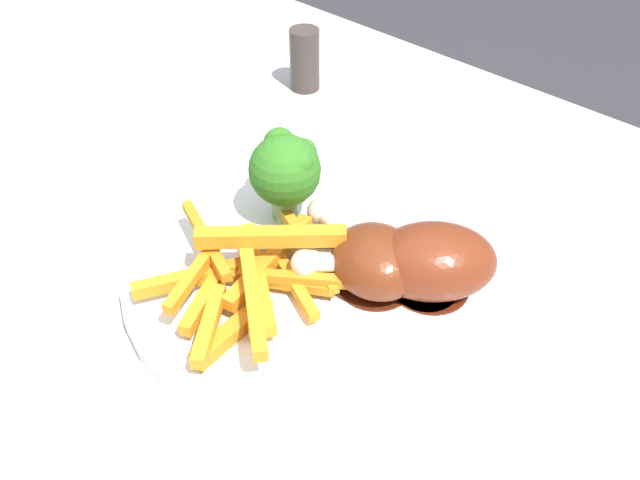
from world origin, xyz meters
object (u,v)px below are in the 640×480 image
object	(u,v)px
broccoli_floret_middle	(283,167)
carrot_fries_pile	(255,274)
chicken_drumstick_extra	(420,266)
dining_table	(229,369)
broccoli_floret_front	(280,176)
chicken_drumstick_far	(373,258)
dinner_plate	(320,267)
chicken_drumstick_near	(428,261)
pepper_shaker	(305,60)

from	to	relation	value
broccoli_floret_middle	carrot_fries_pile	size ratio (longest dim) A/B	0.47
chicken_drumstick_extra	broccoli_floret_middle	bearing A→B (deg)	3.21
dining_table	chicken_drumstick_extra	bearing A→B (deg)	-145.14
carrot_fries_pile	broccoli_floret_front	bearing A→B (deg)	-56.89
carrot_fries_pile	broccoli_floret_middle	bearing A→B (deg)	-58.97
chicken_drumstick_far	broccoli_floret_middle	bearing A→B (deg)	-5.37
chicken_drumstick_far	chicken_drumstick_extra	xyz separation A→B (m)	(-0.03, -0.02, 0.00)
dinner_plate	chicken_drumstick_far	bearing A→B (deg)	-166.16
broccoli_floret_front	chicken_drumstick_far	bearing A→B (deg)	175.82
broccoli_floret_middle	chicken_drumstick_near	xyz separation A→B (m)	(-0.12, -0.01, -0.02)
dinner_plate	broccoli_floret_middle	size ratio (longest dim) A/B	3.81
carrot_fries_pile	pepper_shaker	bearing A→B (deg)	-52.29
dinner_plate	chicken_drumstick_near	bearing A→B (deg)	-157.01
broccoli_floret_front	carrot_fries_pile	size ratio (longest dim) A/B	0.39
broccoli_floret_front	dining_table	bearing A→B (deg)	94.76
carrot_fries_pile	chicken_drumstick_near	bearing A→B (deg)	-134.75
dining_table	broccoli_floret_middle	distance (m)	0.18
broccoli_floret_middle	chicken_drumstick_extra	distance (m)	0.12
dining_table	broccoli_floret_middle	world-z (taller)	broccoli_floret_middle
carrot_fries_pile	chicken_drumstick_far	distance (m)	0.08
pepper_shaker	carrot_fries_pile	bearing A→B (deg)	127.71
dining_table	broccoli_floret_front	xyz separation A→B (m)	(0.01, -0.07, 0.15)
pepper_shaker	dinner_plate	bearing A→B (deg)	136.08
carrot_fries_pile	pepper_shaker	distance (m)	0.31
broccoli_floret_middle	pepper_shaker	distance (m)	0.23
broccoli_floret_front	pepper_shaker	size ratio (longest dim) A/B	0.96
dining_table	broccoli_floret_middle	size ratio (longest dim) A/B	16.92
chicken_drumstick_near	broccoli_floret_front	bearing A→B (deg)	5.95
broccoli_floret_middle	chicken_drumstick_far	xyz separation A→B (m)	(-0.09, 0.01, -0.03)
dining_table	broccoli_floret_front	size ratio (longest dim) A/B	20.51
pepper_shaker	chicken_drumstick_near	bearing A→B (deg)	148.91
dining_table	chicken_drumstick_far	size ratio (longest dim) A/B	10.91
broccoli_floret_middle	pepper_shaker	xyz separation A→B (m)	(0.15, -0.17, -0.03)
carrot_fries_pile	pepper_shaker	world-z (taller)	pepper_shaker
chicken_drumstick_near	carrot_fries_pile	bearing A→B (deg)	45.25
chicken_drumstick_near	pepper_shaker	distance (m)	0.31
dining_table	chicken_drumstick_extra	xyz separation A→B (m)	(-0.12, -0.08, 0.13)
dinner_plate	chicken_drumstick_far	size ratio (longest dim) A/B	2.46
dining_table	carrot_fries_pile	world-z (taller)	carrot_fries_pile
broccoli_floret_middle	chicken_drumstick_near	world-z (taller)	broccoli_floret_middle
broccoli_floret_middle	pepper_shaker	world-z (taller)	broccoli_floret_middle
broccoli_floret_front	chicken_drumstick_extra	distance (m)	0.12
dinner_plate	chicken_drumstick_extra	bearing A→B (deg)	-159.58
carrot_fries_pile	chicken_drumstick_far	size ratio (longest dim) A/B	1.37
broccoli_floret_front	chicken_drumstick_extra	xyz separation A→B (m)	(-0.12, -0.01, -0.02)
broccoli_floret_front	chicken_drumstick_near	size ratio (longest dim) A/B	0.49
broccoli_floret_front	pepper_shaker	xyz separation A→B (m)	(0.14, -0.18, -0.02)
broccoli_floret_front	pepper_shaker	distance (m)	0.23
chicken_drumstick_near	chicken_drumstick_extra	world-z (taller)	chicken_drumstick_near
broccoli_floret_middle	chicken_drumstick_near	size ratio (longest dim) A/B	0.60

